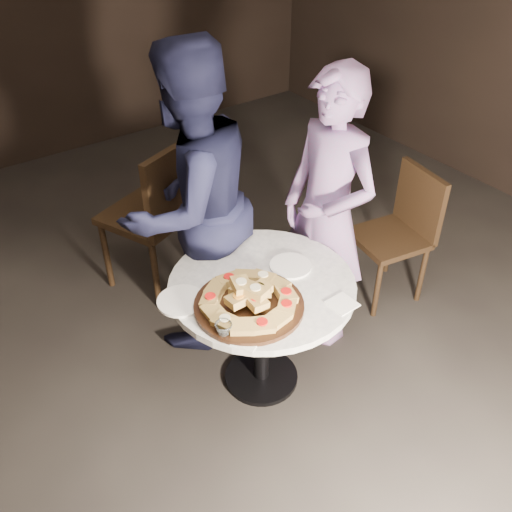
# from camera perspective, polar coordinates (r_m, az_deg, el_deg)

# --- Properties ---
(floor) EXTENTS (7.00, 7.00, 0.00)m
(floor) POSITION_cam_1_polar(r_m,az_deg,el_deg) (3.15, 0.08, -14.34)
(floor) COLOR black
(floor) RESTS_ON ground
(table) EXTENTS (0.98, 0.98, 0.69)m
(table) POSITION_cam_1_polar(r_m,az_deg,el_deg) (2.86, 0.59, -4.64)
(table) COLOR black
(table) RESTS_ON ground
(serving_board) EXTENTS (0.68, 0.68, 0.02)m
(serving_board) POSITION_cam_1_polar(r_m,az_deg,el_deg) (2.63, -0.71, -4.97)
(serving_board) COLOR black
(serving_board) RESTS_ON table
(focaccia_pile) EXTENTS (0.46, 0.45, 0.12)m
(focaccia_pile) POSITION_cam_1_polar(r_m,az_deg,el_deg) (2.60, -0.66, -4.16)
(focaccia_pile) COLOR #A88441
(focaccia_pile) RESTS_ON serving_board
(plate_left) EXTENTS (0.26, 0.26, 0.01)m
(plate_left) POSITION_cam_1_polar(r_m,az_deg,el_deg) (2.68, -7.49, -4.47)
(plate_left) COLOR white
(plate_left) RESTS_ON table
(plate_right) EXTENTS (0.27, 0.27, 0.01)m
(plate_right) POSITION_cam_1_polar(r_m,az_deg,el_deg) (2.87, 3.47, -1.00)
(plate_right) COLOR white
(plate_right) RESTS_ON table
(water_glass) EXTENTS (0.09, 0.09, 0.07)m
(water_glass) POSITION_cam_1_polar(r_m,az_deg,el_deg) (2.48, -3.24, -7.39)
(water_glass) COLOR silver
(water_glass) RESTS_ON table
(napkin_near) EXTENTS (0.15, 0.15, 0.01)m
(napkin_near) POSITION_cam_1_polar(r_m,az_deg,el_deg) (2.48, -0.93, -8.45)
(napkin_near) COLOR white
(napkin_near) RESTS_ON table
(napkin_far) EXTENTS (0.13, 0.13, 0.01)m
(napkin_far) POSITION_cam_1_polar(r_m,az_deg,el_deg) (2.68, 8.62, -4.74)
(napkin_far) COLOR white
(napkin_far) RESTS_ON table
(chair_far) EXTENTS (0.64, 0.65, 1.03)m
(chair_far) POSITION_cam_1_polar(r_m,az_deg,el_deg) (3.56, -9.68, 4.69)
(chair_far) COLOR black
(chair_far) RESTS_ON ground
(chair_right) EXTENTS (0.48, 0.47, 0.86)m
(chair_right) POSITION_cam_1_polar(r_m,az_deg,el_deg) (3.64, 14.34, 2.90)
(chair_right) COLOR black
(chair_right) RESTS_ON ground
(diner_navy) EXTENTS (0.97, 0.83, 1.75)m
(diner_navy) POSITION_cam_1_polar(r_m,az_deg,el_deg) (3.03, -6.61, 5.04)
(diner_navy) COLOR black
(diner_navy) RESTS_ON ground
(diner_teal) EXTENTS (0.43, 0.61, 1.61)m
(diner_teal) POSITION_cam_1_polar(r_m,az_deg,el_deg) (3.09, 7.19, 4.14)
(diner_teal) COLOR slate
(diner_teal) RESTS_ON ground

